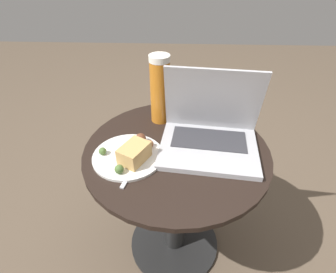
% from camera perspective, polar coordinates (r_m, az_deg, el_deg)
% --- Properties ---
extents(ground_plane, '(6.00, 6.00, 0.00)m').
position_cam_1_polar(ground_plane, '(1.31, 1.25, -22.01)').
color(ground_plane, brown).
extents(table, '(0.62, 0.62, 0.56)m').
position_cam_1_polar(table, '(1.01, 1.53, -10.80)').
color(table, black).
rests_on(table, ground_plane).
extents(napkin, '(0.18, 0.14, 0.00)m').
position_cam_1_polar(napkin, '(0.85, -7.73, -4.67)').
color(napkin, '#B7332D').
rests_on(napkin, table).
extents(laptop, '(0.34, 0.28, 0.26)m').
position_cam_1_polar(laptop, '(0.88, 8.91, 1.01)').
color(laptop, '#B2B2B7').
rests_on(laptop, table).
extents(beer_glass, '(0.07, 0.07, 0.26)m').
position_cam_1_polar(beer_glass, '(0.97, -1.90, 10.15)').
color(beer_glass, '#C6701E').
rests_on(beer_glass, table).
extents(snack_plate, '(0.23, 0.23, 0.06)m').
position_cam_1_polar(snack_plate, '(0.84, -8.26, -3.77)').
color(snack_plate, silver).
rests_on(snack_plate, table).
extents(fork, '(0.06, 0.18, 0.00)m').
position_cam_1_polar(fork, '(0.83, -7.06, -5.88)').
color(fork, silver).
rests_on(fork, table).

